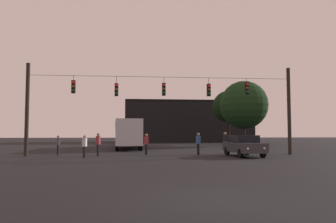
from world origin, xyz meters
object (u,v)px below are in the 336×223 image
Objects in this scene: city_bus at (128,131)px; pedestrian_crossing_center at (98,143)px; tree_left_silhouette at (229,107)px; pedestrian_crossing_left at (58,144)px; tree_behind_building at (244,105)px; pedestrian_far_side at (85,145)px; pedestrian_crossing_right at (198,142)px; pedestrian_trailing at (146,143)px; pedestrian_near_bus at (225,141)px; car_far_left at (131,139)px; car_near_right at (244,145)px.

pedestrian_crossing_center is (-1.88, -10.54, -0.91)m from city_bus.
pedestrian_crossing_left is at bearing -132.26° from tree_left_silhouette.
pedestrian_crossing_left is at bearing -141.78° from tree_behind_building.
pedestrian_crossing_right is at bearing 15.03° from pedestrian_far_side.
pedestrian_crossing_right is at bearing 0.60° from pedestrian_crossing_center.
city_bus is 7.38× the size of pedestrian_crossing_left.
city_bus is at bearing -157.98° from tree_behind_building.
pedestrian_crossing_left is 0.92× the size of pedestrian_trailing.
city_bus reaches higher than pedestrian_crossing_right.
pedestrian_crossing_center is at bearing -170.05° from pedestrian_trailing.
pedestrian_near_bus is at bearing -106.68° from tree_left_silhouette.
pedestrian_crossing_center is at bearing -179.40° from pedestrian_crossing_right.
pedestrian_far_side is at bearing -161.91° from pedestrian_near_bus.
car_far_left is 20.69m from pedestrian_trailing.
car_far_left is at bearing 162.13° from tree_behind_building.
pedestrian_crossing_right reaches higher than pedestrian_far_side.
pedestrian_crossing_left is at bearing 128.70° from pedestrian_far_side.
pedestrian_near_bus is (13.14, 0.43, 0.16)m from pedestrian_crossing_left.
pedestrian_crossing_center is 0.21× the size of tree_left_silhouette.
car_near_right is at bearing -8.96° from pedestrian_crossing_center.
car_far_left is 0.56× the size of tree_left_silhouette.
tree_behind_building is (14.67, -4.73, 4.51)m from car_far_left.
tree_behind_building reaches higher than pedestrian_crossing_left.
city_bus is at bearing -90.79° from car_far_left.
tree_left_silhouette is (19.41, 21.36, 4.68)m from pedestrian_crossing_left.
pedestrian_crossing_center reaches higher than pedestrian_far_side.
car_far_left is at bearing 75.81° from pedestrian_crossing_left.
pedestrian_far_side is 0.18× the size of tree_behind_building.
pedestrian_crossing_left is 29.23m from tree_left_silhouette.
pedestrian_crossing_center is at bearing -16.56° from pedestrian_crossing_left.
car_near_right is 24.47m from car_far_left.
pedestrian_far_side is at bearing -147.06° from pedestrian_trailing.
city_bus is 7.19× the size of pedestrian_far_side.
tree_left_silhouette reaches higher than car_far_left.
car_near_right is at bearing -79.75° from pedestrian_near_bus.
pedestrian_crossing_left is 3.92m from pedestrian_far_side.
pedestrian_crossing_center is at bearing -100.12° from city_bus.
tree_left_silhouette is 5.77m from tree_behind_building.
pedestrian_near_bus reaches higher than pedestrian_crossing_left.
pedestrian_trailing reaches higher than pedestrian_far_side.
tree_behind_building is at bearing 38.22° from pedestrian_crossing_left.
pedestrian_crossing_left is 6.72m from pedestrian_trailing.
car_near_right is 25.07m from tree_left_silhouette.
tree_left_silhouette is at bearing 39.17° from city_bus.
pedestrian_crossing_right is 19.31m from tree_behind_building.
tree_behind_building is at bearing 50.52° from pedestrian_trailing.
pedestrian_near_bus is 1.13× the size of pedestrian_far_side.
pedestrian_near_bus reaches higher than pedestrian_trailing.
city_bus is 6.35× the size of pedestrian_near_bus.
pedestrian_near_bus is at bearing 1.89° from pedestrian_crossing_left.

